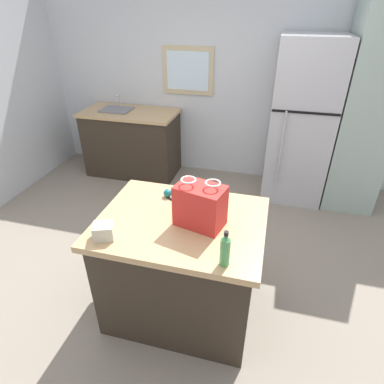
{
  "coord_description": "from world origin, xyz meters",
  "views": [
    {
      "loc": [
        0.58,
        -2.07,
        2.18
      ],
      "look_at": [
        0.05,
        -0.05,
        0.93
      ],
      "focal_mm": 29.89,
      "sensor_mm": 36.0,
      "label": 1
    }
  ],
  "objects": [
    {
      "name": "small_box",
      "position": [
        -0.37,
        -0.66,
        0.93
      ],
      "size": [
        0.16,
        0.15,
        0.1
      ],
      "primitive_type": "cube",
      "rotation": [
        0.0,
        0.0,
        0.37
      ],
      "color": "beige",
      "rests_on": "kitchen_island"
    },
    {
      "name": "sink_counter",
      "position": [
        -1.33,
        1.83,
        0.47
      ],
      "size": [
        1.28,
        0.67,
        1.09
      ],
      "color": "#33281E",
      "rests_on": "ground"
    },
    {
      "name": "kitchen_island",
      "position": [
        0.05,
        -0.35,
        0.45
      ],
      "size": [
        1.15,
        0.89,
        0.88
      ],
      "color": "#33281E",
      "rests_on": "ground"
    },
    {
      "name": "tall_cabinet",
      "position": [
        1.55,
        1.79,
        1.13
      ],
      "size": [
        0.57,
        0.68,
        2.26
      ],
      "color": "#9EB2A8",
      "rests_on": "ground"
    },
    {
      "name": "bottle",
      "position": [
        0.41,
        -0.71,
        0.99
      ],
      "size": [
        0.06,
        0.06,
        0.23
      ],
      "color": "#4C9956",
      "rests_on": "kitchen_island"
    },
    {
      "name": "shopping_bag",
      "position": [
        0.18,
        -0.37,
        1.03
      ],
      "size": [
        0.35,
        0.27,
        0.33
      ],
      "color": "red",
      "rests_on": "kitchen_island"
    },
    {
      "name": "ground",
      "position": [
        0.0,
        0.0,
        0.0
      ],
      "size": [
        6.23,
        6.23,
        0.0
      ],
      "primitive_type": "plane",
      "color": "gray"
    },
    {
      "name": "refrigerator",
      "position": [
        0.89,
        1.79,
        0.95
      ],
      "size": [
        0.71,
        0.75,
        1.9
      ],
      "color": "#B7B7BC",
      "rests_on": "ground"
    },
    {
      "name": "back_wall",
      "position": [
        -0.01,
        2.22,
        1.31
      ],
      "size": [
        5.19,
        0.13,
        2.62
      ],
      "color": "silver",
      "rests_on": "ground"
    },
    {
      "name": "ear_defenders",
      "position": [
        -0.08,
        -0.06,
        0.9
      ],
      "size": [
        0.19,
        0.19,
        0.06
      ],
      "color": "black",
      "rests_on": "kitchen_island"
    }
  ]
}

